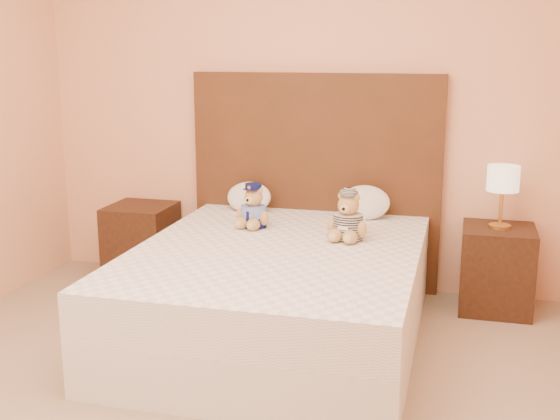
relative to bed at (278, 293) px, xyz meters
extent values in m
cube|color=#F2AE84|center=(0.00, 1.05, 1.07)|extent=(4.00, 0.04, 2.70)
cube|color=white|center=(0.00, 0.00, -0.13)|extent=(1.60, 2.00, 0.30)
cube|color=white|center=(0.00, 0.00, 0.15)|extent=(1.60, 2.00, 0.25)
cube|color=#532B19|center=(0.00, 1.01, 0.47)|extent=(1.75, 0.08, 1.50)
cube|color=#3B2113|center=(-1.25, 0.80, 0.00)|extent=(0.45, 0.45, 0.55)
cube|color=#3B2113|center=(1.25, 0.80, 0.00)|extent=(0.45, 0.45, 0.55)
cylinder|color=gold|center=(1.25, 0.80, 0.28)|extent=(0.14, 0.14, 0.02)
cylinder|color=gold|center=(1.25, 0.80, 0.41)|extent=(0.02, 0.02, 0.26)
cylinder|color=beige|center=(1.25, 0.80, 0.59)|extent=(0.20, 0.20, 0.16)
ellipsoid|color=white|center=(-0.43, 0.83, 0.39)|extent=(0.31, 0.20, 0.22)
ellipsoid|color=white|center=(0.38, 0.83, 0.39)|extent=(0.34, 0.22, 0.24)
camera|label=1|loc=(1.00, -3.73, 1.40)|focal=45.00mm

